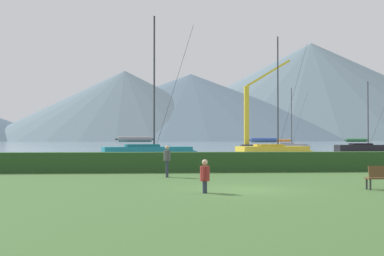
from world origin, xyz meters
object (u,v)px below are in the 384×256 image
at_px(sailboat_slip_1, 289,146).
at_px(sailboat_slip_3, 148,152).
at_px(sailboat_slip_5, 274,150).
at_px(dock_crane, 249,120).
at_px(person_seated_viewer, 205,175).
at_px(sailboat_slip_6, 364,148).
at_px(person_standing_walker, 167,158).

bearing_deg(sailboat_slip_1, sailboat_slip_3, -117.98).
bearing_deg(sailboat_slip_5, dock_crane, 69.82).
bearing_deg(person_seated_viewer, dock_crane, 93.84).
distance_m(sailboat_slip_5, sailboat_slip_6, 19.38).
distance_m(sailboat_slip_1, dock_crane, 8.52).
bearing_deg(person_seated_viewer, sailboat_slip_3, 110.16).
relative_size(sailboat_slip_5, sailboat_slip_6, 1.35).
relative_size(sailboat_slip_1, person_seated_viewer, 8.63).
distance_m(person_seated_viewer, person_standing_walker, 8.04).
height_order(sailboat_slip_1, sailboat_slip_3, sailboat_slip_3).
distance_m(sailboat_slip_5, person_seated_viewer, 36.16).
xyz_separation_m(person_standing_walker, dock_crane, (16.89, 66.81, 4.27)).
bearing_deg(person_standing_walker, person_seated_viewer, -77.00).
relative_size(sailboat_slip_1, dock_crane, 0.67).
height_order(sailboat_slip_5, person_seated_viewer, sailboat_slip_5).
relative_size(sailboat_slip_1, sailboat_slip_5, 0.86).
xyz_separation_m(person_seated_viewer, person_standing_walker, (-1.15, 7.96, 0.29)).
distance_m(sailboat_slip_6, person_seated_viewer, 53.49).
relative_size(sailboat_slip_1, sailboat_slip_6, 1.16).
relative_size(sailboat_slip_5, person_standing_walker, 7.63).
relative_size(sailboat_slip_5, person_seated_viewer, 10.08).
distance_m(sailboat_slip_6, dock_crane, 29.86).
bearing_deg(sailboat_slip_5, sailboat_slip_3, -167.34).
bearing_deg(sailboat_slip_3, sailboat_slip_1, 48.93).
bearing_deg(sailboat_slip_3, sailboat_slip_6, 22.07).
xyz_separation_m(sailboat_slip_6, person_standing_walker, (-26.76, -39.00, 0.30)).
xyz_separation_m(sailboat_slip_6, dock_crane, (-9.87, 27.81, 4.57)).
bearing_deg(person_seated_viewer, sailboat_slip_5, 88.44).
height_order(sailboat_slip_5, sailboat_slip_6, sailboat_slip_5).
relative_size(sailboat_slip_6, dock_crane, 0.58).
bearing_deg(person_standing_walker, sailboat_slip_3, 97.74).
bearing_deg(person_standing_walker, sailboat_slip_1, 74.65).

